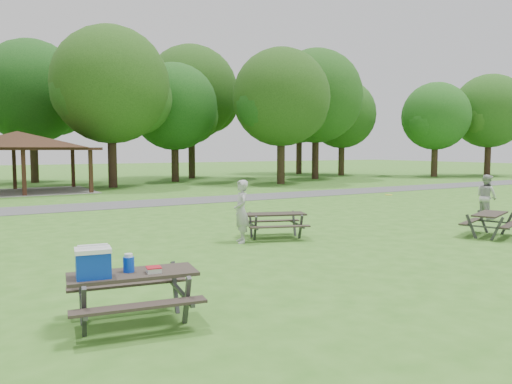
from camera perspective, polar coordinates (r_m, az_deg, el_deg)
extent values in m
plane|color=#387320|center=(12.38, 5.60, -7.61)|extent=(160.00, 160.00, 0.00)
cube|color=#4D4D4F|center=(24.92, -13.93, -1.34)|extent=(120.00, 3.20, 0.02)
cube|color=#361C13|center=(31.20, -25.01, 1.96)|extent=(0.22, 0.22, 2.60)
cube|color=#342113|center=(36.57, -25.89, 2.31)|extent=(0.22, 0.22, 2.60)
cube|color=#321D12|center=(31.79, -18.36, 2.23)|extent=(0.22, 0.22, 2.60)
cube|color=#361E13|center=(37.07, -20.18, 2.53)|extent=(0.22, 0.22, 2.60)
cube|color=black|center=(33.85, -25.57, 4.48)|extent=(8.60, 6.60, 0.16)
pyramid|color=#311E13|center=(33.86, -25.61, 5.46)|extent=(7.01, 7.01, 1.00)
cube|color=gray|center=(33.96, -25.40, -0.01)|extent=(8.40, 6.40, 0.03)
cylinder|color=black|center=(35.91, -16.09, 3.71)|extent=(0.60, 0.60, 4.02)
sphere|color=#1D4413|center=(36.16, -16.29, 11.68)|extent=(8.00, 8.00, 8.00)
sphere|color=#1B4814|center=(36.86, -13.63, 10.35)|extent=(5.20, 5.20, 5.20)
sphere|color=#194614|center=(35.52, -18.72, 10.76)|extent=(4.80, 4.80, 4.80)
cylinder|color=black|center=(41.13, -9.23, 3.57)|extent=(0.60, 0.60, 3.43)
sphere|color=#134313|center=(41.25, -9.32, 9.60)|extent=(7.00, 7.00, 7.00)
sphere|color=#1B4915|center=(42.08, -7.44, 8.58)|extent=(4.55, 4.55, 4.55)
sphere|color=#134012|center=(40.53, -11.06, 8.92)|extent=(4.20, 4.20, 4.20)
cylinder|color=black|center=(38.15, 2.87, 3.78)|extent=(0.60, 0.60, 3.78)
sphere|color=#1B4112|center=(38.33, 2.90, 10.77)|extent=(7.40, 7.40, 7.40)
sphere|color=#1B4212|center=(39.46, 4.68, 9.52)|extent=(4.81, 4.81, 4.81)
sphere|color=#134012|center=(37.31, 1.15, 10.08)|extent=(4.44, 4.44, 4.44)
cylinder|color=black|center=(44.49, 6.80, 4.20)|extent=(0.60, 0.60, 4.20)
sphere|color=#174413|center=(44.72, 6.87, 10.84)|extent=(8.20, 8.20, 8.20)
sphere|color=#214E16|center=(46.02, 8.47, 9.63)|extent=(5.33, 5.33, 5.33)
sphere|color=#1A4012|center=(43.52, 5.29, 10.20)|extent=(4.92, 4.92, 4.92)
cylinder|color=#312216|center=(51.00, 9.73, 3.90)|extent=(0.60, 0.60, 3.57)
sphere|color=#1A4714|center=(51.11, 9.80, 8.77)|extent=(6.80, 6.80, 6.80)
sphere|color=#174E16|center=(52.30, 10.86, 7.92)|extent=(4.42, 4.42, 4.42)
sphere|color=#1C4313|center=(50.05, 8.75, 8.28)|extent=(4.08, 4.08, 4.08)
cylinder|color=black|center=(50.74, 19.72, 3.56)|extent=(0.60, 0.60, 3.36)
sphere|color=#174D16|center=(50.83, 19.85, 8.16)|extent=(6.40, 6.40, 6.40)
sphere|color=#1C4313|center=(52.10, 20.59, 7.35)|extent=(4.16, 4.16, 4.16)
sphere|color=#184E16|center=(49.69, 19.08, 7.71)|extent=(3.84, 3.84, 3.84)
cylinder|color=black|center=(43.02, -24.02, 3.73)|extent=(0.60, 0.60, 4.13)
sphere|color=#134112|center=(43.24, -24.26, 10.45)|extent=(8.00, 8.00, 8.00)
sphere|color=#154714|center=(43.72, -21.90, 9.41)|extent=(5.20, 5.20, 5.20)
sphere|color=#1E4814|center=(42.82, -26.36, 9.62)|extent=(4.80, 4.80, 4.80)
cylinder|color=black|center=(45.50, -7.36, 4.43)|extent=(0.60, 0.60, 4.55)
sphere|color=#1B4112|center=(45.77, -7.43, 11.23)|extent=(8.40, 8.40, 8.40)
sphere|color=#1E4614|center=(46.75, -5.41, 10.09)|extent=(5.46, 5.46, 5.46)
sphere|color=#194112|center=(44.88, -9.32, 10.53)|extent=(5.04, 5.04, 5.04)
cylinder|color=black|center=(53.29, 4.94, 4.38)|extent=(0.60, 0.60, 4.27)
sphere|color=#174D16|center=(53.49, 4.98, 9.89)|extent=(8.00, 8.00, 8.00)
sphere|color=#1D4814|center=(54.73, 6.33, 8.92)|extent=(5.20, 5.20, 5.20)
sphere|color=#154112|center=(52.36, 3.66, 9.34)|extent=(4.80, 4.80, 4.80)
cylinder|color=black|center=(54.65, 24.95, 3.63)|extent=(0.60, 0.60, 3.67)
sphere|color=#1B4814|center=(54.77, 25.12, 8.38)|extent=(7.20, 7.20, 7.20)
sphere|color=#1D4914|center=(56.23, 25.77, 7.52)|extent=(4.68, 4.68, 4.68)
sphere|color=#214E16|center=(53.44, 24.41, 7.92)|extent=(4.32, 4.32, 4.32)
cube|color=#2D2620|center=(7.95, -13.89, -9.09)|extent=(2.01, 1.05, 0.05)
cube|color=#2C241F|center=(7.44, -13.14, -12.61)|extent=(1.94, 0.57, 0.04)
cube|color=#302723|center=(8.64, -14.44, -10.14)|extent=(1.94, 0.57, 0.04)
cube|color=#39393B|center=(7.61, -19.04, -12.92)|extent=(0.13, 0.41, 0.83)
cube|color=#3E3E41|center=(8.38, -19.33, -11.27)|extent=(0.13, 0.41, 0.83)
cube|color=#434245|center=(7.99, -19.20, -11.84)|extent=(0.31, 1.55, 0.05)
cube|color=#474749|center=(7.81, -7.92, -12.22)|extent=(0.13, 0.41, 0.83)
cube|color=#404043|center=(8.56, -9.24, -10.70)|extent=(0.13, 0.41, 0.83)
cube|color=#3C3B3E|center=(8.18, -8.61, -11.21)|extent=(0.31, 1.55, 0.05)
cube|color=#0B33B1|center=(7.75, -18.10, -7.94)|extent=(0.53, 0.43, 0.38)
cube|color=white|center=(7.70, -18.15, -6.33)|extent=(0.56, 0.45, 0.06)
cylinder|color=silver|center=(7.69, -18.16, -5.79)|extent=(0.42, 0.10, 0.03)
cylinder|color=#0D3BC3|center=(7.97, -14.34, -8.03)|extent=(0.20, 0.20, 0.23)
cylinder|color=white|center=(7.94, -14.37, -7.03)|extent=(0.15, 0.15, 0.05)
cube|color=silver|center=(7.86, -11.62, -8.74)|extent=(0.24, 0.24, 0.07)
cube|color=red|center=(7.85, -11.62, -8.42)|extent=(0.25, 0.25, 0.02)
cube|color=black|center=(15.04, 2.22, -2.53)|extent=(1.92, 1.27, 0.05)
cube|color=#302923|center=(14.52, 2.75, -3.98)|extent=(1.77, 0.85, 0.04)
cube|color=#312923|center=(15.65, 1.72, -3.32)|extent=(1.77, 0.85, 0.04)
cube|color=#38393B|center=(14.59, -0.08, -4.20)|extent=(0.18, 0.37, 0.78)
cube|color=#3C3C3F|center=(15.32, -0.62, -3.76)|extent=(0.18, 0.37, 0.78)
cube|color=#3E3E40|center=(14.95, -0.36, -3.87)|extent=(0.55, 1.39, 0.05)
cube|color=#38383B|center=(14.91, 5.12, -4.02)|extent=(0.18, 0.37, 0.78)
cube|color=#424245|center=(15.62, 4.36, -3.61)|extent=(0.18, 0.37, 0.78)
cube|color=#3A3A3C|center=(15.26, 4.73, -3.70)|extent=(0.55, 1.39, 0.05)
cube|color=#2A231E|center=(16.89, 25.19, -2.28)|extent=(1.84, 1.25, 0.05)
cube|color=black|center=(16.81, 27.03, -3.35)|extent=(1.69, 0.84, 0.04)
cube|color=#2C2620|center=(17.06, 23.30, -3.10)|extent=(1.69, 0.84, 0.04)
cube|color=#3E3F41|center=(16.22, 25.85, -3.83)|extent=(0.18, 0.36, 0.74)
cube|color=#39393C|center=(16.38, 23.40, -3.66)|extent=(0.18, 0.36, 0.74)
cube|color=#47474A|center=(16.29, 24.62, -3.64)|extent=(0.55, 1.32, 0.05)
cube|color=#3B3B3E|center=(17.50, 26.78, -3.25)|extent=(0.18, 0.36, 0.74)
cube|color=#454548|center=(17.65, 24.50, -3.10)|extent=(0.18, 0.36, 0.74)
cube|color=#464649|center=(17.57, 25.63, -3.08)|extent=(0.55, 1.32, 0.05)
cylinder|color=yellow|center=(17.34, 14.93, -0.31)|extent=(0.24, 0.24, 0.02)
imported|color=#A9A9AC|center=(14.26, -1.69, -2.23)|extent=(0.61, 0.76, 1.80)
imported|color=#B1B0B3|center=(20.97, 24.85, -0.50)|extent=(0.84, 0.97, 1.71)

